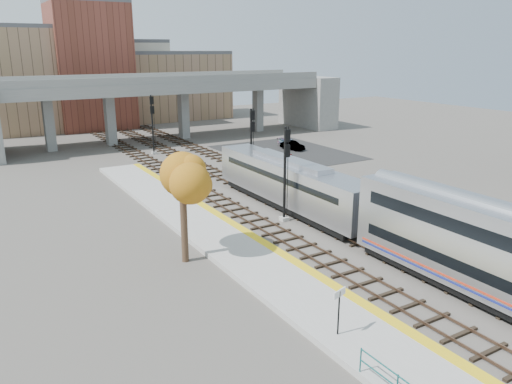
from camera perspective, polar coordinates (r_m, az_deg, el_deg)
ground at (r=35.83m, az=10.00°, el=-5.63°), size 160.00×160.00×0.00m
platform at (r=31.80m, az=-0.06°, el=-7.92°), size 4.50×60.00×0.35m
yellow_strip at (r=32.66m, az=2.83°, el=-6.93°), size 0.70×60.00×0.01m
tracks at (r=45.87m, az=0.74°, el=-0.41°), size 10.70×95.00×0.25m
overpass at (r=75.34m, az=-9.82°, el=10.33°), size 54.00×12.00×9.50m
buildings_far at (r=94.60m, az=-16.88°, el=12.29°), size 43.00×21.00×20.60m
parking_lot at (r=65.41m, az=3.40°, el=4.55°), size 14.00×18.00×0.04m
locomotive at (r=41.88m, az=3.87°, el=1.07°), size 3.02×19.05×4.10m
signal_mast_near at (r=38.44m, az=3.36°, el=2.01°), size 0.60×0.64×7.46m
signal_mast_mid at (r=50.63m, az=-0.52°, el=5.40°), size 0.60×0.64×7.35m
signal_mast_far at (r=64.95m, az=-11.74°, el=7.54°), size 0.60×0.64×7.49m
station_sign at (r=23.58m, az=9.48°, el=-12.36°), size 0.88×0.30×2.27m
tree at (r=30.87m, az=-8.42°, el=0.86°), size 3.60×3.60×6.87m
car_a at (r=58.83m, az=3.65°, el=3.86°), size 1.81×3.71×1.22m
car_b at (r=66.90m, az=4.20°, el=5.32°), size 2.00×3.74×1.17m
car_c at (r=68.68m, az=3.84°, el=5.59°), size 2.08×4.00×1.11m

